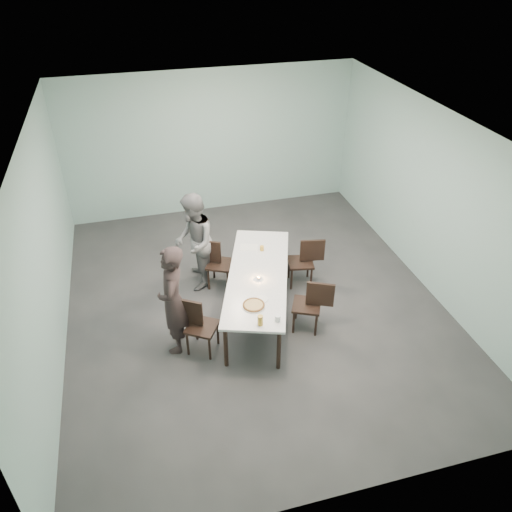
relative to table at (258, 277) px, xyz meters
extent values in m
plane|color=#333335|center=(0.01, 0.22, -0.69)|extent=(7.00, 7.00, 0.00)
cube|color=#96BDB8|center=(0.01, 3.72, 0.81)|extent=(6.00, 0.02, 3.00)
cube|color=#96BDB8|center=(0.01, -3.28, 0.81)|extent=(6.00, 0.02, 3.00)
cube|color=#96BDB8|center=(-2.99, 0.22, 0.81)|extent=(0.02, 7.00, 3.00)
cube|color=#96BDB8|center=(3.01, 0.22, 0.81)|extent=(0.02, 7.00, 3.00)
cube|color=white|center=(0.01, 0.22, 2.31)|extent=(6.00, 7.00, 0.02)
cube|color=white|center=(0.00, 0.00, 0.04)|extent=(1.69, 2.75, 0.04)
cylinder|color=black|center=(-0.75, -1.03, -0.34)|extent=(0.06, 0.06, 0.71)
cylinder|color=black|center=(0.05, 1.27, -0.34)|extent=(0.06, 0.06, 0.71)
cylinder|color=black|center=(-0.05, -1.27, -0.34)|extent=(0.06, 0.06, 0.71)
cylinder|color=black|center=(0.75, 1.03, -0.34)|extent=(0.06, 0.06, 0.71)
cube|color=black|center=(-1.00, -0.62, -0.26)|extent=(0.58, 0.58, 0.04)
cube|color=black|center=(-1.17, -0.52, -0.02)|extent=(0.38, 0.25, 0.40)
cylinder|color=black|center=(-1.24, -0.68, -0.49)|extent=(0.04, 0.04, 0.41)
cylinder|color=black|center=(-1.06, -0.39, -0.49)|extent=(0.04, 0.04, 0.41)
cylinder|color=black|center=(-0.95, -0.85, -0.49)|extent=(0.04, 0.04, 0.41)
cylinder|color=black|center=(-0.77, -0.57, -0.49)|extent=(0.04, 0.04, 0.41)
cube|color=black|center=(-0.43, 0.88, -0.26)|extent=(0.56, 0.56, 0.04)
cube|color=black|center=(-0.60, 0.96, -0.02)|extent=(0.39, 0.22, 0.40)
cylinder|color=black|center=(-0.66, 0.80, -0.49)|extent=(0.04, 0.04, 0.41)
cylinder|color=black|center=(-0.51, 1.10, -0.49)|extent=(0.04, 0.04, 0.41)
cylinder|color=black|center=(-0.35, 0.65, -0.49)|extent=(0.04, 0.04, 0.41)
cylinder|color=black|center=(-0.20, 0.95, -0.49)|extent=(0.04, 0.04, 0.41)
cube|color=black|center=(0.62, -0.55, -0.26)|extent=(0.56, 0.56, 0.04)
cube|color=black|center=(0.79, -0.63, -0.02)|extent=(0.40, 0.22, 0.40)
cylinder|color=black|center=(0.85, -0.47, -0.49)|extent=(0.04, 0.04, 0.41)
cylinder|color=black|center=(0.70, -0.78, -0.49)|extent=(0.04, 0.04, 0.41)
cylinder|color=black|center=(0.54, -0.32, -0.49)|extent=(0.04, 0.04, 0.41)
cylinder|color=black|center=(0.40, -0.63, -0.49)|extent=(0.04, 0.04, 0.41)
cube|color=black|center=(0.92, 0.57, -0.26)|extent=(0.49, 0.49, 0.04)
cube|color=black|center=(1.10, 0.53, -0.02)|extent=(0.42, 0.12, 0.40)
cylinder|color=black|center=(1.11, 0.70, -0.49)|extent=(0.04, 0.04, 0.41)
cylinder|color=black|center=(1.05, 0.37, -0.49)|extent=(0.04, 0.04, 0.41)
cylinder|color=black|center=(0.78, 0.77, -0.49)|extent=(0.04, 0.04, 0.41)
cylinder|color=black|center=(0.72, 0.43, -0.49)|extent=(0.04, 0.04, 0.41)
imported|color=black|center=(-1.36, -0.45, 0.17)|extent=(0.53, 0.70, 1.72)
imported|color=slate|center=(-0.83, 1.01, 0.16)|extent=(0.76, 0.92, 1.71)
cylinder|color=white|center=(-0.26, -0.73, 0.06)|extent=(0.34, 0.34, 0.01)
cylinder|color=#F0CA88|center=(-0.26, -0.73, 0.08)|extent=(0.30, 0.30, 0.01)
torus|color=brown|center=(-0.26, -0.73, 0.08)|extent=(0.32, 0.32, 0.03)
cylinder|color=white|center=(-0.10, -0.61, 0.06)|extent=(0.18, 0.18, 0.01)
cylinder|color=gold|center=(-0.28, -1.14, 0.13)|extent=(0.08, 0.08, 0.15)
cylinder|color=silver|center=(-0.03, -1.12, 0.10)|extent=(0.08, 0.08, 0.09)
cylinder|color=silver|center=(-0.03, -0.13, 0.07)|extent=(0.06, 0.06, 0.03)
cylinder|color=orange|center=(-0.03, -0.13, 0.10)|extent=(0.04, 0.04, 0.01)
cylinder|color=gold|center=(0.24, 0.64, 0.10)|extent=(0.07, 0.07, 0.08)
cube|color=silver|center=(0.05, 0.78, 0.06)|extent=(0.36, 0.31, 0.01)
camera|label=1|loc=(-1.66, -6.05, 4.58)|focal=35.00mm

